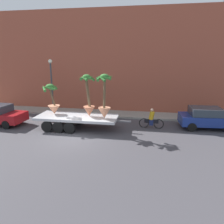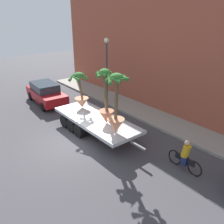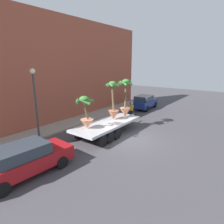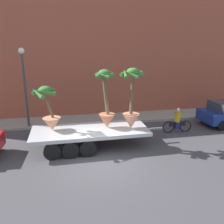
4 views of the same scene
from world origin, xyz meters
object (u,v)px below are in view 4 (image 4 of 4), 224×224
at_px(flatbed_trailer, 85,133).
at_px(cyclist, 177,122).
at_px(street_lamp, 24,78).
at_px(potted_palm_front, 131,104).
at_px(potted_palm_rear, 49,111).
at_px(potted_palm_middle, 106,104).

distance_m(flatbed_trailer, cyclist, 5.78).
xyz_separation_m(cyclist, street_lamp, (-8.96, 2.39, 2.56)).
bearing_deg(cyclist, potted_palm_front, -157.71).
height_order(flatbed_trailer, street_lamp, street_lamp).
xyz_separation_m(potted_palm_rear, potted_palm_middle, (2.84, -0.15, 0.28)).
bearing_deg(potted_palm_rear, street_lamp, 115.58).
distance_m(potted_palm_middle, street_lamp, 5.68).
height_order(potted_palm_middle, cyclist, potted_palm_middle).
bearing_deg(street_lamp, potted_palm_rear, -64.42).
xyz_separation_m(flatbed_trailer, street_lamp, (-3.29, 3.53, 2.47)).
bearing_deg(flatbed_trailer, cyclist, 11.35).
height_order(potted_palm_rear, street_lamp, street_lamp).
bearing_deg(cyclist, street_lamp, 165.03).
relative_size(flatbed_trailer, potted_palm_rear, 3.05).
xyz_separation_m(potted_palm_rear, cyclist, (7.39, 0.89, -1.32)).
xyz_separation_m(potted_palm_rear, potted_palm_front, (4.10, -0.46, 0.28)).
bearing_deg(flatbed_trailer, potted_palm_middle, 5.02).
height_order(potted_palm_front, street_lamp, street_lamp).
bearing_deg(flatbed_trailer, potted_palm_rear, 171.69).
distance_m(potted_palm_front, cyclist, 3.90).
bearing_deg(potted_palm_middle, potted_palm_rear, 176.91).
bearing_deg(potted_palm_rear, cyclist, 6.84).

